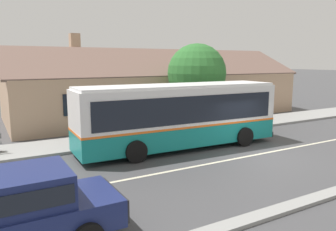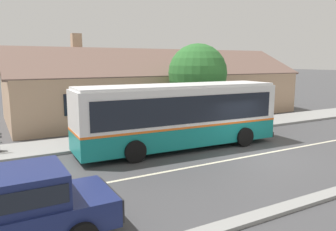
{
  "view_description": "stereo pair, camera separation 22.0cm",
  "coord_description": "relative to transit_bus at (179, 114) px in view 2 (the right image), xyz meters",
  "views": [
    {
      "loc": [
        -11.29,
        -10.96,
        4.39
      ],
      "look_at": [
        -2.57,
        4.19,
        1.5
      ],
      "focal_mm": 35.0,
      "sensor_mm": 36.0,
      "label": 1
    },
    {
      "loc": [
        -11.1,
        -11.07,
        4.39
      ],
      "look_at": [
        -2.57,
        4.19,
        1.5
      ],
      "focal_mm": 35.0,
      "sensor_mm": 36.0,
      "label": 2
    }
  ],
  "objects": [
    {
      "name": "street_tree_primary",
      "position": [
        3.95,
        4.06,
        1.73
      ],
      "size": [
        3.88,
        3.88,
        5.57
      ],
      "color": "#4C3828",
      "rests_on": "ground"
    },
    {
      "name": "bus_stop_sign",
      "position": [
        5.94,
        2.09,
        -0.11
      ],
      "size": [
        0.36,
        0.07,
        2.4
      ],
      "color": "gray",
      "rests_on": "sidewalk_far"
    },
    {
      "name": "sidewalk_far",
      "position": [
        2.65,
        3.1,
        -1.67
      ],
      "size": [
        60.0,
        3.0,
        0.15
      ],
      "primitive_type": "cube",
      "color": "gray",
      "rests_on": "ground"
    },
    {
      "name": "pickup_truck_navy",
      "position": [
        -8.23,
        -5.9,
        -0.77
      ],
      "size": [
        5.3,
        2.29,
        1.88
      ],
      "color": "navy",
      "rests_on": "ground"
    },
    {
      "name": "ground_plane",
      "position": [
        2.65,
        -2.9,
        -1.75
      ],
      "size": [
        300.0,
        300.0,
        0.0
      ],
      "primitive_type": "plane",
      "color": "#424244"
    },
    {
      "name": "transit_bus",
      "position": [
        0.0,
        0.0,
        0.0
      ],
      "size": [
        10.64,
        3.02,
        3.26
      ],
      "color": "#147F7A",
      "rests_on": "ground"
    },
    {
      "name": "community_building",
      "position": [
        4.01,
        10.29,
        0.07
      ],
      "size": [
        23.35,
        9.24,
        6.45
      ],
      "color": "tan",
      "rests_on": "ground"
    },
    {
      "name": "lane_divider_stripe",
      "position": [
        2.65,
        -2.9,
        -1.75
      ],
      "size": [
        60.0,
        0.16,
        0.01
      ],
      "primitive_type": "cube",
      "color": "beige",
      "rests_on": "ground"
    }
  ]
}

